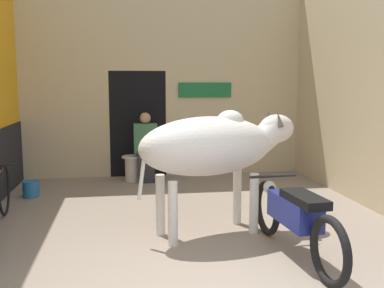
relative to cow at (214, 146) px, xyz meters
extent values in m
cube|color=#C6B289|center=(-0.26, 3.65, 1.94)|extent=(5.47, 0.18, 1.92)
cube|color=#C6B289|center=(-2.17, 3.65, -0.05)|extent=(1.67, 0.18, 2.06)
cube|color=#C6B289|center=(1.12, 3.65, -0.05)|extent=(2.71, 0.18, 2.06)
cube|color=black|center=(-0.78, 4.01, -0.05)|extent=(1.10, 0.90, 2.06)
cube|color=#196633|center=(0.54, 3.54, 0.61)|extent=(1.06, 0.03, 0.29)
cube|color=#C6B289|center=(2.56, 0.78, 0.91)|extent=(0.18, 5.57, 3.98)
ellipsoid|color=silver|center=(-0.08, -0.02, 0.01)|extent=(1.86, 1.17, 0.71)
ellipsoid|color=silver|center=(0.21, 0.06, 0.30)|extent=(0.40, 0.38, 0.26)
cylinder|color=silver|center=(0.68, 0.19, 0.06)|extent=(0.54, 0.45, 0.47)
ellipsoid|color=silver|center=(0.86, 0.24, 0.17)|extent=(0.55, 0.43, 0.36)
cylinder|color=silver|center=(-0.87, -0.24, -0.23)|extent=(0.14, 0.08, 0.67)
cylinder|color=silver|center=(0.38, 0.32, -0.71)|extent=(0.11, 0.11, 0.74)
cylinder|color=silver|center=(0.49, -0.08, -0.71)|extent=(0.11, 0.11, 0.74)
cylinder|color=silver|center=(-0.65, 0.03, -0.71)|extent=(0.11, 0.11, 0.74)
cylinder|color=silver|center=(-0.54, -0.36, -0.71)|extent=(0.11, 0.11, 0.74)
cone|color=#473D33|center=(0.78, 0.34, 0.31)|extent=(0.11, 0.16, 0.22)
cone|color=#473D33|center=(0.84, 0.10, 0.31)|extent=(0.11, 0.16, 0.22)
torus|color=black|center=(0.74, -1.60, -0.75)|extent=(0.13, 0.66, 0.66)
torus|color=black|center=(0.63, -0.16, -0.75)|extent=(0.13, 0.66, 0.66)
cube|color=navy|center=(0.69, -0.88, -0.58)|extent=(0.34, 0.81, 0.28)
cube|color=black|center=(0.70, -1.09, -0.40)|extent=(0.31, 0.65, 0.09)
cylinder|color=black|center=(0.64, -0.31, -0.32)|extent=(0.58, 0.08, 0.03)
sphere|color=silver|center=(0.63, -0.21, -0.48)|extent=(0.15, 0.15, 0.15)
torus|color=black|center=(-2.73, 1.18, -0.72)|extent=(0.08, 0.73, 0.73)
cylinder|color=black|center=(-2.72, 1.09, -0.35)|extent=(0.44, 0.06, 0.03)
cube|color=#282833|center=(-0.66, 2.93, -0.84)|extent=(0.30, 0.14, 0.48)
cube|color=#282833|center=(-0.66, 3.02, -0.55)|extent=(0.30, 0.32, 0.11)
cube|color=#386B42|center=(-0.66, 3.09, -0.27)|extent=(0.43, 0.20, 0.56)
sphere|color=tan|center=(-0.66, 3.09, 0.11)|extent=(0.20, 0.20, 0.20)
cylinder|color=beige|center=(-0.92, 3.11, -0.86)|extent=(0.27, 0.27, 0.44)
cylinder|color=beige|center=(-0.92, 3.11, -0.62)|extent=(0.38, 0.38, 0.04)
cylinder|color=#23669E|center=(-2.57, 2.17, -0.95)|extent=(0.26, 0.26, 0.26)
camera|label=1|loc=(-1.09, -5.24, 0.76)|focal=42.00mm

